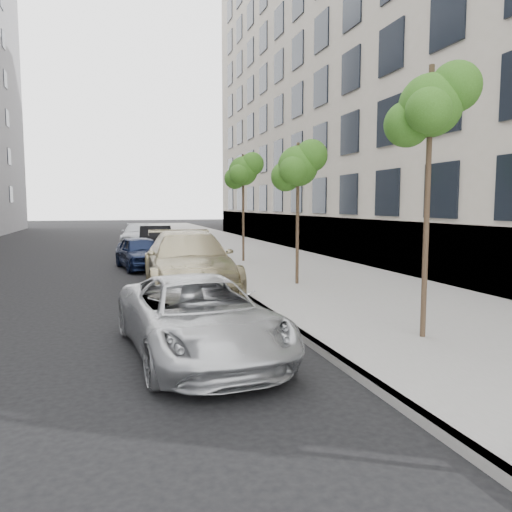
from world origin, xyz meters
name	(u,v)px	position (x,y,z in m)	size (l,w,h in m)	color
ground	(287,390)	(0.00, 0.00, 0.00)	(160.00, 160.00, 0.00)	black
sidewalk	(222,245)	(4.30, 24.00, 0.07)	(6.40, 72.00, 0.14)	gray
curb	(171,246)	(1.18, 24.00, 0.07)	(0.15, 72.00, 0.14)	#9E9B93
tree_near	(432,107)	(3.23, 1.50, 4.30)	(1.51, 1.31, 4.92)	#38281C
tree_mid	(299,166)	(3.23, 8.00, 3.73)	(1.60, 1.40, 4.38)	#38281C
tree_far	(244,171)	(3.23, 14.50, 3.99)	(1.61, 1.41, 4.65)	#38281C
minivan	(198,317)	(-0.91, 1.98, 0.67)	(2.21, 4.80, 1.33)	silver
suv	(189,262)	(-0.10, 8.38, 0.88)	(2.47, 6.08, 1.76)	tan
sedan_blue	(140,253)	(-1.19, 14.05, 0.66)	(1.56, 3.88, 1.32)	#101A38
sedan_black	(156,240)	(-0.10, 19.68, 0.74)	(1.57, 4.49, 1.48)	black
sedan_rear	(138,234)	(-0.66, 26.14, 0.69)	(1.92, 4.73, 1.37)	#B4B7BC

